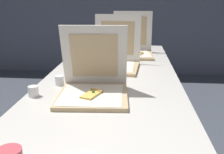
% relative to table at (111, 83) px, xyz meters
% --- Properties ---
extents(table, '(0.91, 2.48, 0.72)m').
position_rel_table_xyz_m(table, '(0.00, 0.00, 0.00)').
color(table, beige).
rests_on(table, ground).
extents(pizza_box_front, '(0.40, 0.40, 0.39)m').
position_rel_table_xyz_m(pizza_box_front, '(-0.07, -0.36, 0.10)').
color(pizza_box_front, tan).
rests_on(pizza_box_front, table).
extents(pizza_box_middle, '(0.41, 0.45, 0.40)m').
position_rel_table_xyz_m(pizza_box_middle, '(-0.00, 0.26, 0.10)').
color(pizza_box_middle, tan).
rests_on(pizza_box_middle, table).
extents(pizza_box_back, '(0.39, 0.40, 0.40)m').
position_rel_table_xyz_m(pizza_box_back, '(0.13, 0.73, 0.10)').
color(pizza_box_back, tan).
rests_on(pizza_box_back, table).
extents(cup_white_mid, '(0.06, 0.06, 0.06)m').
position_rel_table_xyz_m(cup_white_mid, '(-0.28, 0.02, 0.07)').
color(cup_white_mid, white).
rests_on(cup_white_mid, table).
extents(cup_white_near_center, '(0.06, 0.06, 0.06)m').
position_rel_table_xyz_m(cup_white_near_center, '(-0.31, -0.19, 0.07)').
color(cup_white_near_center, white).
rests_on(cup_white_near_center, table).
extents(cup_white_near_left, '(0.06, 0.06, 0.06)m').
position_rel_table_xyz_m(cup_white_near_left, '(-0.40, -0.39, 0.07)').
color(cup_white_near_left, white).
rests_on(cup_white_near_left, table).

